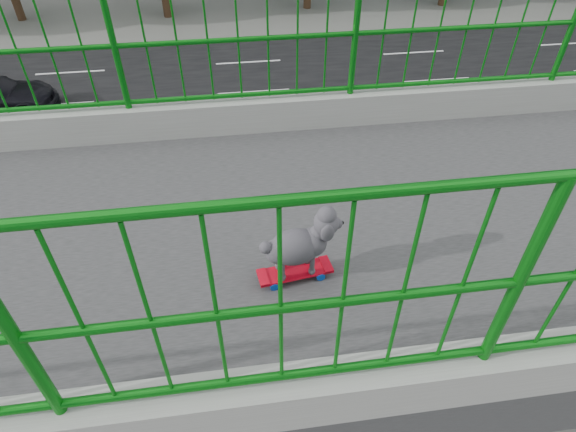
% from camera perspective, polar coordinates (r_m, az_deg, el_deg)
% --- Properties ---
extents(road, '(18.00, 90.00, 0.02)m').
position_cam_1_polar(road, '(18.21, -3.28, 10.27)').
color(road, black).
rests_on(road, ground).
extents(footbridge, '(3.00, 24.00, 7.00)m').
position_cam_1_polar(footbridge, '(5.02, 9.14, -15.46)').
color(footbridge, '#2D2D2F').
rests_on(footbridge, ground).
extents(railing, '(3.00, 24.00, 1.42)m').
position_cam_1_polar(railing, '(3.55, 12.52, 2.62)').
color(railing, gray).
rests_on(railing, footbridge).
extents(skateboard, '(0.20, 0.50, 0.06)m').
position_cam_1_polar(skateboard, '(3.13, 0.83, -6.69)').
color(skateboard, red).
rests_on(skateboard, footbridge).
extents(poodle, '(0.26, 0.53, 0.44)m').
position_cam_1_polar(poodle, '(2.95, 1.41, -3.29)').
color(poodle, '#29272B').
rests_on(poodle, skateboard).
extents(car_2, '(2.30, 5.00, 1.39)m').
position_cam_1_polar(car_2, '(18.22, 11.57, 11.98)').
color(car_2, red).
rests_on(car_2, ground).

